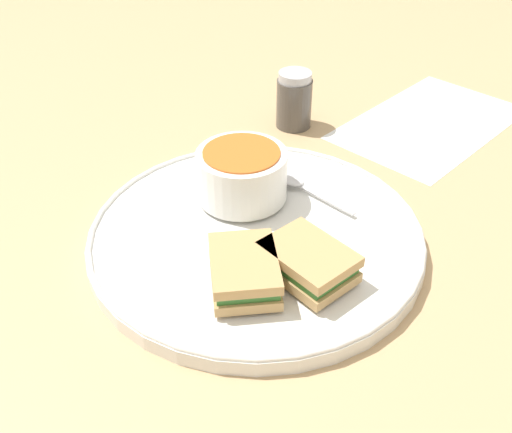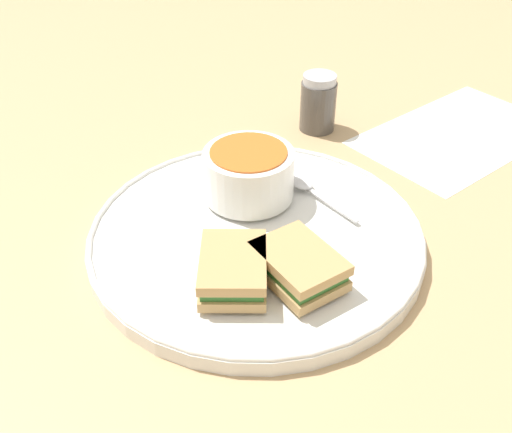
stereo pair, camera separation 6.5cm
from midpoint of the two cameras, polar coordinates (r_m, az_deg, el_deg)
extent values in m
plane|color=tan|center=(0.67, -2.76, -2.68)|extent=(2.40, 2.40, 0.00)
cylinder|color=white|center=(0.67, -2.79, -2.09)|extent=(0.37, 0.37, 0.02)
torus|color=white|center=(0.66, -2.81, -1.40)|extent=(0.37, 0.37, 0.01)
cylinder|color=white|center=(0.71, -3.96, 2.14)|extent=(0.06, 0.06, 0.01)
cylinder|color=white|center=(0.69, -4.04, 3.89)|extent=(0.11, 0.11, 0.06)
cylinder|color=orange|center=(0.68, -4.14, 5.86)|extent=(0.09, 0.09, 0.01)
cube|color=silver|center=(0.70, 4.04, 1.55)|extent=(0.08, 0.04, 0.00)
ellipsoid|color=silver|center=(0.73, 0.89, 3.45)|extent=(0.04, 0.04, 0.01)
cube|color=tan|center=(0.59, -4.29, -6.03)|extent=(0.10, 0.09, 0.01)
cube|color=#33702D|center=(0.58, -4.33, -5.30)|extent=(0.09, 0.08, 0.01)
cube|color=tan|center=(0.57, -4.38, -4.55)|extent=(0.10, 0.09, 0.01)
cube|color=tan|center=(0.60, 1.86, -5.21)|extent=(0.10, 0.09, 0.01)
cube|color=#33702D|center=(0.59, 1.88, -4.48)|extent=(0.09, 0.08, 0.01)
cube|color=tan|center=(0.58, 1.90, -3.73)|extent=(0.10, 0.09, 0.01)
cylinder|color=#4C4742|center=(0.89, 1.52, 10.66)|extent=(0.05, 0.05, 0.07)
cylinder|color=#B7B7BC|center=(0.87, 1.57, 13.14)|extent=(0.05, 0.05, 0.01)
cube|color=white|center=(0.94, 14.32, 8.57)|extent=(0.28, 0.35, 0.00)
camera|label=1|loc=(0.03, -92.86, -2.15)|focal=42.00mm
camera|label=2|loc=(0.03, 87.14, 2.15)|focal=42.00mm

